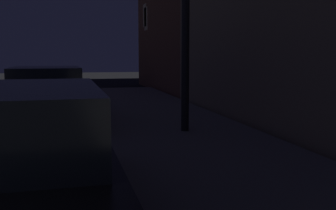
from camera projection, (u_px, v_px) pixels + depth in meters
car_black at (1, 169)px, 3.37m from camera, size 2.19×4.46×1.43m
car_silver at (47, 98)px, 9.06m from camera, size 2.13×4.46×1.43m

